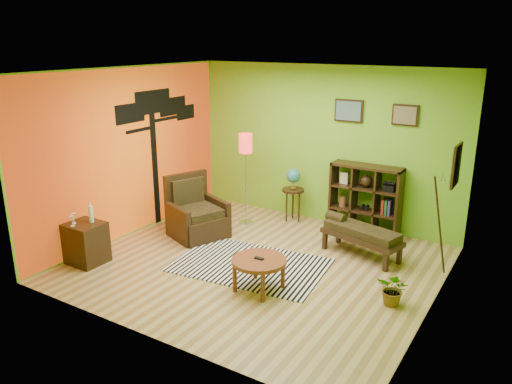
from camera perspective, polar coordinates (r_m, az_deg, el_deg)
The scene contains 11 objects.
ground at distance 7.51m, azimuth 0.14°, elevation -8.23°, with size 5.00×5.00×0.00m, color tan.
room_shell at distance 6.99m, azimuth -0.44°, elevation 5.45°, with size 5.04×4.54×2.82m.
zebra_rug at distance 7.47m, azimuth -0.71°, elevation -8.33°, with size 2.19×1.44×0.01m, color white.
coffee_table at distance 6.63m, azimuth 0.34°, elevation -8.15°, with size 0.73×0.73×0.47m.
armchair at distance 8.53m, azimuth -6.88°, elevation -2.90°, with size 1.09×1.07×1.03m.
side_cabinet at distance 7.86m, azimuth -18.84°, elevation -5.50°, with size 0.53×0.48×0.94m.
floor_lamp at distance 8.71m, azimuth -1.19°, elevation 4.65°, with size 0.25×0.25×1.64m.
globe_table at distance 9.02m, azimuth 4.29°, elevation 1.19°, with size 0.40×0.40×0.98m.
cube_shelf at distance 8.65m, azimuth 12.44°, elevation -0.88°, with size 1.20×0.35×1.20m.
bench at distance 7.81m, azimuth 11.78°, elevation -4.59°, with size 1.33×0.75×0.59m.
potted_plant at distance 6.60m, azimuth 15.45°, elevation -11.02°, with size 0.39×0.44×0.34m, color #26661E.
Camera 1 is at (3.55, -5.78, 3.22)m, focal length 35.00 mm.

